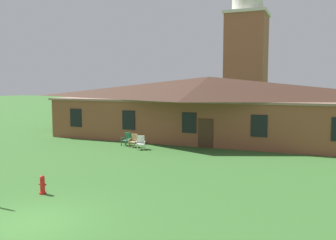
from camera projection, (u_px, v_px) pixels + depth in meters
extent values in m
plane|color=#336028|center=(30.00, 224.00, 11.92)|extent=(200.00, 200.00, 0.00)
cube|color=brown|center=(208.00, 119.00, 30.96)|extent=(25.07, 10.00, 3.20)
cube|color=#926D5E|center=(209.00, 99.00, 30.79)|extent=(25.57, 10.20, 0.16)
pyramid|color=#382319|center=(209.00, 87.00, 30.69)|extent=(26.07, 10.40, 1.84)
cube|color=black|center=(76.00, 118.00, 30.16)|extent=(1.10, 0.06, 1.50)
cube|color=black|center=(129.00, 120.00, 28.24)|extent=(1.10, 0.06, 1.50)
cube|color=black|center=(189.00, 123.00, 26.32)|extent=(1.10, 0.06, 1.50)
cube|color=black|center=(259.00, 126.00, 24.41)|extent=(1.10, 0.06, 1.50)
cube|color=#422819|center=(206.00, 133.00, 25.91)|extent=(1.10, 0.06, 2.10)
cube|color=#93563D|center=(246.00, 68.00, 45.69)|extent=(4.80, 4.80, 13.09)
cube|color=silver|center=(247.00, 14.00, 45.01)|extent=(5.18, 5.18, 0.36)
cylinder|color=silver|center=(247.00, 3.00, 44.88)|extent=(3.80, 3.80, 2.20)
cube|color=#28704C|center=(126.00, 144.00, 26.57)|extent=(0.06, 0.06, 0.36)
cube|color=#28704C|center=(121.00, 143.00, 26.83)|extent=(0.06, 0.06, 0.36)
cube|color=#28704C|center=(130.00, 143.00, 26.93)|extent=(0.06, 0.06, 0.36)
cube|color=#28704C|center=(125.00, 143.00, 27.19)|extent=(0.06, 0.06, 0.36)
cube|color=#28704C|center=(126.00, 141.00, 26.86)|extent=(0.64, 0.62, 0.05)
cube|color=#28704C|center=(128.00, 136.00, 27.08)|extent=(0.54, 0.29, 0.54)
cube|color=#28704C|center=(128.00, 138.00, 26.66)|extent=(0.16, 0.47, 0.03)
cube|color=#28704C|center=(127.00, 140.00, 26.54)|extent=(0.05, 0.05, 0.22)
cube|color=#28704C|center=(122.00, 138.00, 26.99)|extent=(0.16, 0.47, 0.03)
cube|color=#28704C|center=(121.00, 139.00, 26.86)|extent=(0.05, 0.05, 0.22)
cube|color=tan|center=(134.00, 146.00, 25.89)|extent=(0.05, 0.05, 0.36)
cube|color=tan|center=(129.00, 145.00, 26.07)|extent=(0.05, 0.05, 0.36)
cube|color=tan|center=(137.00, 145.00, 26.30)|extent=(0.05, 0.05, 0.36)
cube|color=tan|center=(132.00, 144.00, 26.48)|extent=(0.05, 0.05, 0.36)
cube|color=tan|center=(133.00, 142.00, 26.16)|extent=(0.54, 0.52, 0.05)
cube|color=tan|center=(135.00, 137.00, 26.42)|extent=(0.51, 0.19, 0.54)
cube|color=tan|center=(136.00, 140.00, 26.01)|extent=(0.06, 0.47, 0.03)
cube|color=tan|center=(135.00, 142.00, 25.88)|extent=(0.04, 0.04, 0.22)
cube|color=tan|center=(129.00, 139.00, 26.24)|extent=(0.06, 0.47, 0.03)
cube|color=tan|center=(128.00, 141.00, 26.10)|extent=(0.04, 0.04, 0.22)
cube|color=silver|center=(144.00, 148.00, 25.06)|extent=(0.07, 0.07, 0.36)
cube|color=silver|center=(137.00, 148.00, 25.05)|extent=(0.07, 0.07, 0.36)
cube|color=silver|center=(144.00, 146.00, 25.50)|extent=(0.07, 0.07, 0.36)
cube|color=silver|center=(138.00, 147.00, 25.49)|extent=(0.07, 0.07, 0.36)
cube|color=silver|center=(141.00, 144.00, 25.25)|extent=(0.70, 0.69, 0.05)
cube|color=silver|center=(141.00, 139.00, 25.53)|extent=(0.55, 0.38, 0.54)
cube|color=silver|center=(145.00, 141.00, 25.22)|extent=(0.24, 0.45, 0.03)
cube|color=silver|center=(145.00, 143.00, 25.07)|extent=(0.05, 0.05, 0.22)
cube|color=silver|center=(136.00, 141.00, 25.21)|extent=(0.24, 0.45, 0.03)
cube|color=silver|center=(136.00, 143.00, 25.06)|extent=(0.05, 0.05, 0.22)
cylinder|color=red|center=(43.00, 193.00, 15.15)|extent=(0.28, 0.28, 0.08)
cylinder|color=red|center=(42.00, 186.00, 15.12)|extent=(0.20, 0.20, 0.55)
sphere|color=red|center=(42.00, 178.00, 15.09)|extent=(0.20, 0.20, 0.20)
cylinder|color=red|center=(40.00, 184.00, 15.16)|extent=(0.10, 0.08, 0.08)
cylinder|color=red|center=(45.00, 185.00, 15.06)|extent=(0.10, 0.08, 0.08)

